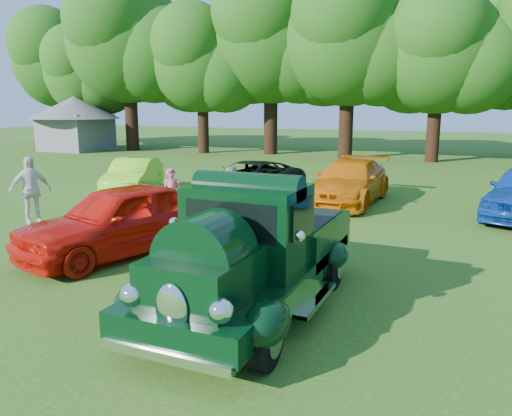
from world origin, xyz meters
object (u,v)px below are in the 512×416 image
at_px(back_car_orange, 349,182).
at_px(spectator_pink, 172,195).
at_px(hero_pickup, 255,254).
at_px(back_car_black, 249,180).
at_px(red_convertible, 120,219).
at_px(back_car_lime, 133,176).
at_px(spectator_grey, 231,194).
at_px(spectator_white, 30,190).
at_px(gazebo, 75,117).

distance_m(back_car_orange, spectator_pink, 6.12).
distance_m(hero_pickup, back_car_black, 9.66).
height_order(red_convertible, back_car_orange, red_convertible).
relative_size(back_car_lime, back_car_orange, 0.80).
height_order(hero_pickup, spectator_grey, hero_pickup).
distance_m(back_car_black, spectator_white, 7.07).
relative_size(red_convertible, back_car_lime, 1.15).
distance_m(red_convertible, gazebo, 28.13).
height_order(red_convertible, spectator_white, spectator_white).
height_order(spectator_grey, gazebo, gazebo).
bearing_deg(red_convertible, gazebo, 152.99).
xyz_separation_m(red_convertible, back_car_lime, (-4.51, 6.36, -0.13)).
relative_size(red_convertible, back_car_black, 0.97).
xyz_separation_m(back_car_black, gazebo, (-19.68, 12.64, 1.75)).
bearing_deg(spectator_white, back_car_black, -5.20).
distance_m(hero_pickup, spectator_pink, 6.63).
height_order(back_car_orange, gazebo, gazebo).
height_order(hero_pickup, spectator_white, hero_pickup).
distance_m(back_car_orange, spectator_grey, 4.72).
height_order(spectator_grey, spectator_white, spectator_white).
distance_m(red_convertible, back_car_orange, 8.49).
distance_m(spectator_grey, gazebo, 26.23).
bearing_deg(back_car_black, red_convertible, -75.51).
xyz_separation_m(back_car_black, spectator_white, (-3.96, -5.86, 0.28)).
xyz_separation_m(back_car_orange, spectator_white, (-7.35, -6.52, 0.22)).
height_order(spectator_pink, spectator_white, spectator_white).
bearing_deg(hero_pickup, gazebo, 138.05).
bearing_deg(hero_pickup, spectator_grey, 120.18).
xyz_separation_m(back_car_orange, spectator_grey, (-2.39, -4.07, 0.07)).
bearing_deg(back_car_orange, gazebo, 154.08).
distance_m(back_car_orange, spectator_white, 9.83).
distance_m(hero_pickup, spectator_white, 8.56).
xyz_separation_m(back_car_lime, gazebo, (-15.36, 13.48, 1.75)).
xyz_separation_m(back_car_black, back_car_orange, (3.40, 0.66, 0.06)).
bearing_deg(spectator_grey, gazebo, -159.73).
xyz_separation_m(hero_pickup, spectator_pink, (-4.65, 4.72, -0.14)).
distance_m(hero_pickup, back_car_orange, 9.43).
bearing_deg(red_convertible, spectator_pink, 121.06).
distance_m(back_car_black, back_car_orange, 3.46).
relative_size(spectator_pink, spectator_white, 0.80).
xyz_separation_m(spectator_pink, spectator_white, (-3.41, -1.83, 0.19)).
height_order(hero_pickup, back_car_orange, hero_pickup).
relative_size(back_car_lime, back_car_black, 0.85).
relative_size(red_convertible, spectator_white, 2.44).
xyz_separation_m(hero_pickup, spectator_white, (-8.06, 2.88, 0.05)).
height_order(back_car_orange, spectator_white, spectator_white).
distance_m(red_convertible, spectator_white, 4.36).
relative_size(back_car_lime, spectator_pink, 2.65).
bearing_deg(back_car_lime, hero_pickup, -64.83).
height_order(hero_pickup, red_convertible, hero_pickup).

